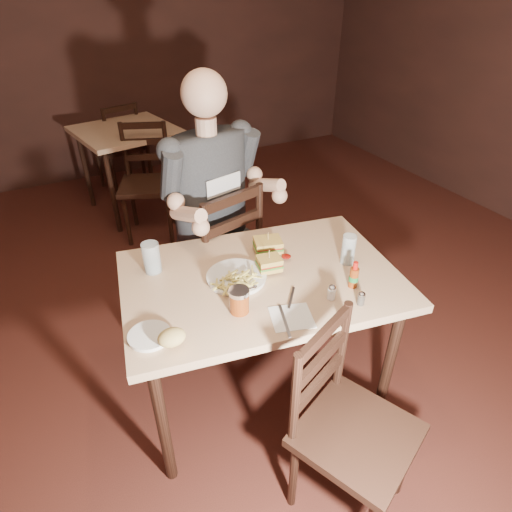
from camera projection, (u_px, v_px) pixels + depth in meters
name	position (u px, v px, depth m)	size (l,w,h in m)	color
room_shell	(257.00, 141.00, 1.53)	(7.00, 7.00, 7.00)	#33130F
main_table	(261.00, 290.00, 1.95)	(1.34, 1.00, 0.77)	tan
bg_table	(127.00, 139.00, 3.78)	(0.93, 0.93, 0.77)	tan
chair_far	(214.00, 257.00, 2.55)	(0.45, 0.49, 0.98)	black
chair_near	(357.00, 435.00, 1.62)	(0.41, 0.45, 0.88)	black
bg_chair_far	(118.00, 147.00, 4.32)	(0.41, 0.44, 0.88)	black
bg_chair_near	(147.00, 185.00, 3.49)	(0.42, 0.46, 0.92)	black
diner	(214.00, 176.00, 2.22)	(0.60, 0.47, 1.03)	#333639
dinner_plate	(236.00, 278.00, 1.89)	(0.26, 0.26, 0.01)	white
sandwich_left	(269.00, 260.00, 1.91)	(0.10, 0.09, 0.09)	gold
sandwich_right	(268.00, 241.00, 2.03)	(0.13, 0.11, 0.11)	gold
fries_pile	(237.00, 280.00, 1.83)	(0.25, 0.17, 0.04)	#EBDB6B
ketchup_dollop	(286.00, 256.00, 2.01)	(0.05, 0.05, 0.01)	maroon
glass_left	(152.00, 258.00, 1.91)	(0.08, 0.08, 0.14)	silver
glass_right	(348.00, 249.00, 1.96)	(0.06, 0.06, 0.14)	silver
hot_sauce	(354.00, 274.00, 1.81)	(0.04, 0.04, 0.13)	maroon
salt_shaker	(332.00, 293.00, 1.76)	(0.03, 0.03, 0.06)	white
pepper_shaker	(361.00, 299.00, 1.73)	(0.03, 0.03, 0.06)	#38332D
syrup_dispenser	(239.00, 301.00, 1.68)	(0.08, 0.08, 0.11)	maroon
napkin	(292.00, 317.00, 1.68)	(0.16, 0.15, 0.00)	white
knife	(285.00, 321.00, 1.66)	(0.01, 0.19, 0.00)	silver
fork	(291.00, 298.00, 1.78)	(0.01, 0.14, 0.00)	silver
side_plate	(150.00, 336.00, 1.59)	(0.16, 0.16, 0.01)	white
bread_roll	(172.00, 337.00, 1.53)	(0.10, 0.08, 0.06)	tan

